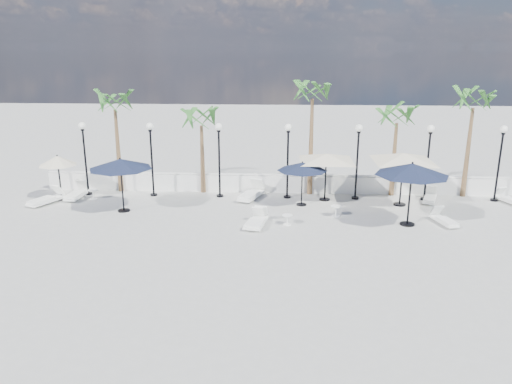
# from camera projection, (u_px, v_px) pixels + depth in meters

# --- Properties ---
(ground) EXTENTS (100.00, 100.00, 0.00)m
(ground) POSITION_uv_depth(u_px,v_px,m) (288.00, 245.00, 19.63)
(ground) COLOR #A3A39E
(ground) RESTS_ON ground
(balustrade) EXTENTS (26.00, 0.30, 1.01)m
(balustrade) POSITION_uv_depth(u_px,v_px,m) (287.00, 184.00, 26.69)
(balustrade) COLOR white
(balustrade) RESTS_ON ground
(lamppost_0) EXTENTS (0.36, 0.36, 3.84)m
(lamppost_0) POSITION_uv_depth(u_px,v_px,m) (84.00, 148.00, 25.72)
(lamppost_0) COLOR black
(lamppost_0) RESTS_ON ground
(lamppost_1) EXTENTS (0.36, 0.36, 3.84)m
(lamppost_1) POSITION_uv_depth(u_px,v_px,m) (151.00, 149.00, 25.54)
(lamppost_1) COLOR black
(lamppost_1) RESTS_ON ground
(lamppost_2) EXTENTS (0.36, 0.36, 3.84)m
(lamppost_2) POSITION_uv_depth(u_px,v_px,m) (219.00, 150.00, 25.35)
(lamppost_2) COLOR black
(lamppost_2) RESTS_ON ground
(lamppost_3) EXTENTS (0.36, 0.36, 3.84)m
(lamppost_3) POSITION_uv_depth(u_px,v_px,m) (288.00, 150.00, 25.17)
(lamppost_3) COLOR black
(lamppost_3) RESTS_ON ground
(lamppost_4) EXTENTS (0.36, 0.36, 3.84)m
(lamppost_4) POSITION_uv_depth(u_px,v_px,m) (358.00, 151.00, 24.99)
(lamppost_4) COLOR black
(lamppost_4) RESTS_ON ground
(lamppost_5) EXTENTS (0.36, 0.36, 3.84)m
(lamppost_5) POSITION_uv_depth(u_px,v_px,m) (429.00, 152.00, 24.80)
(lamppost_5) COLOR black
(lamppost_5) RESTS_ON ground
(lamppost_6) EXTENTS (0.36, 0.36, 3.84)m
(lamppost_6) POSITION_uv_depth(u_px,v_px,m) (501.00, 153.00, 24.62)
(lamppost_6) COLOR black
(lamppost_6) RESTS_ON ground
(palm_0) EXTENTS (2.60, 2.60, 5.50)m
(palm_0) POSITION_uv_depth(u_px,v_px,m) (115.00, 107.00, 25.84)
(palm_0) COLOR brown
(palm_0) RESTS_ON ground
(palm_1) EXTENTS (2.60, 2.60, 4.70)m
(palm_1) POSITION_uv_depth(u_px,v_px,m) (201.00, 123.00, 25.82)
(palm_1) COLOR brown
(palm_1) RESTS_ON ground
(palm_2) EXTENTS (2.60, 2.60, 6.10)m
(palm_2) POSITION_uv_depth(u_px,v_px,m) (312.00, 96.00, 25.14)
(palm_2) COLOR brown
(palm_2) RESTS_ON ground
(palm_3) EXTENTS (2.60, 2.60, 4.90)m
(palm_3) POSITION_uv_depth(u_px,v_px,m) (397.00, 120.00, 25.24)
(palm_3) COLOR brown
(palm_3) RESTS_ON ground
(palm_4) EXTENTS (2.60, 2.60, 5.70)m
(palm_4) POSITION_uv_depth(u_px,v_px,m) (473.00, 105.00, 24.83)
(palm_4) COLOR brown
(palm_4) RESTS_ON ground
(lounger_0) EXTENTS (1.38, 2.05, 0.74)m
(lounger_0) POSITION_uv_depth(u_px,v_px,m) (46.00, 199.00, 24.80)
(lounger_0) COLOR white
(lounger_0) RESTS_ON ground
(lounger_1) EXTENTS (0.71, 1.96, 0.73)m
(lounger_1) POSITION_uv_depth(u_px,v_px,m) (77.00, 193.00, 25.77)
(lounger_1) COLOR white
(lounger_1) RESTS_ON ground
(lounger_2) EXTENTS (0.87, 1.85, 0.67)m
(lounger_2) POSITION_uv_depth(u_px,v_px,m) (258.00, 221.00, 21.70)
(lounger_2) COLOR white
(lounger_2) RESTS_ON ground
(lounger_3) EXTENTS (1.36, 2.26, 0.81)m
(lounger_3) POSITION_uv_depth(u_px,v_px,m) (251.00, 194.00, 25.62)
(lounger_3) COLOR white
(lounger_3) RESTS_ON ground
(lounger_4) EXTENTS (0.90, 1.74, 0.62)m
(lounger_4) POSITION_uv_depth(u_px,v_px,m) (254.00, 221.00, 21.72)
(lounger_4) COLOR white
(lounger_4) RESTS_ON ground
(lounger_5) EXTENTS (0.93, 1.70, 0.61)m
(lounger_5) POSITION_uv_depth(u_px,v_px,m) (444.00, 220.00, 21.97)
(lounger_5) COLOR white
(lounger_5) RESTS_ON ground
(lounger_6) EXTENTS (1.09, 1.77, 0.63)m
(lounger_6) POSITION_uv_depth(u_px,v_px,m) (430.00, 197.00, 25.16)
(lounger_6) COLOR white
(lounger_6) RESTS_ON ground
(lounger_7) EXTENTS (1.06, 1.72, 0.61)m
(lounger_7) POSITION_uv_depth(u_px,v_px,m) (509.00, 199.00, 24.95)
(lounger_7) COLOR white
(lounger_7) RESTS_ON ground
(side_table_0) EXTENTS (0.51, 0.51, 0.49)m
(side_table_0) POSITION_uv_depth(u_px,v_px,m) (93.00, 193.00, 25.56)
(side_table_0) COLOR white
(side_table_0) RESTS_ON ground
(side_table_1) EXTENTS (0.47, 0.47, 0.45)m
(side_table_1) POSITION_uv_depth(u_px,v_px,m) (287.00, 219.00, 21.83)
(side_table_1) COLOR white
(side_table_1) RESTS_ON ground
(side_table_2) EXTENTS (0.51, 0.51, 0.49)m
(side_table_2) POSITION_uv_depth(u_px,v_px,m) (336.00, 210.00, 22.94)
(side_table_2) COLOR white
(side_table_2) RESTS_ON ground
(parasol_navy_left) EXTENTS (2.95, 2.95, 2.61)m
(parasol_navy_left) POSITION_uv_depth(u_px,v_px,m) (120.00, 164.00, 23.10)
(parasol_navy_left) COLOR black
(parasol_navy_left) RESTS_ON ground
(parasol_navy_mid) EXTENTS (2.47, 2.47, 2.21)m
(parasol_navy_mid) POSITION_uv_depth(u_px,v_px,m) (302.00, 167.00, 24.11)
(parasol_navy_mid) COLOR black
(parasol_navy_mid) RESTS_ON ground
(parasol_navy_right) EXTENTS (3.17, 3.17, 2.84)m
(parasol_navy_right) POSITION_uv_depth(u_px,v_px,m) (412.00, 170.00, 21.21)
(parasol_navy_right) COLOR black
(parasol_navy_right) RESTS_ON ground
(parasol_cream_sq_a) EXTENTS (5.26, 5.26, 2.58)m
(parasol_cream_sq_a) POSITION_uv_depth(u_px,v_px,m) (326.00, 154.00, 24.81)
(parasol_cream_sq_a) COLOR black
(parasol_cream_sq_a) RESTS_ON ground
(parasol_cream_sq_b) EXTENTS (5.61, 5.61, 2.81)m
(parasol_cream_sq_b) POSITION_uv_depth(u_px,v_px,m) (404.00, 153.00, 23.93)
(parasol_cream_sq_b) COLOR black
(parasol_cream_sq_b) RESTS_ON ground
(parasol_cream_small) EXTENTS (1.89, 1.89, 2.32)m
(parasol_cream_small) POSITION_uv_depth(u_px,v_px,m) (58.00, 161.00, 25.09)
(parasol_cream_small) COLOR black
(parasol_cream_small) RESTS_ON ground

